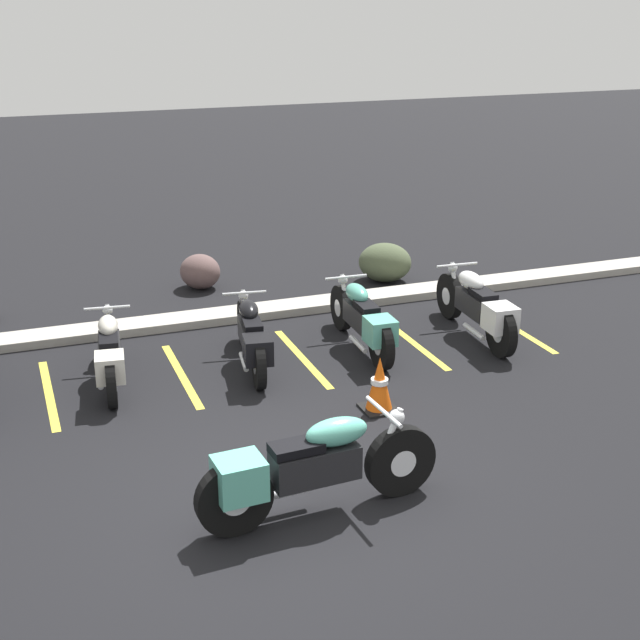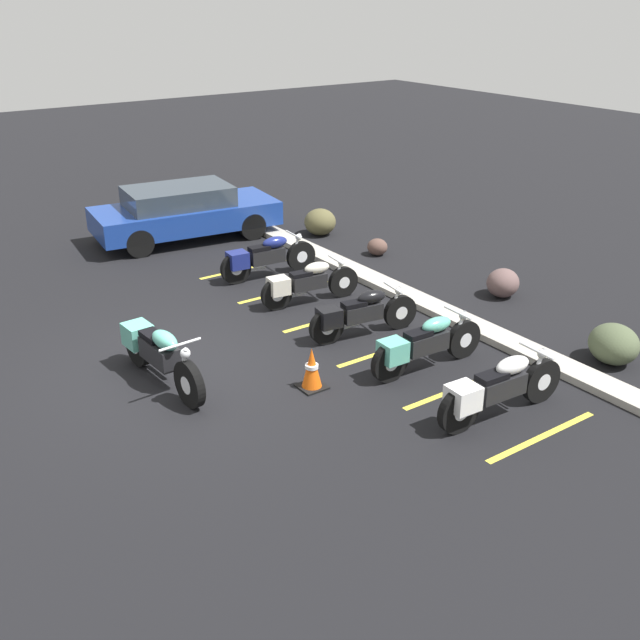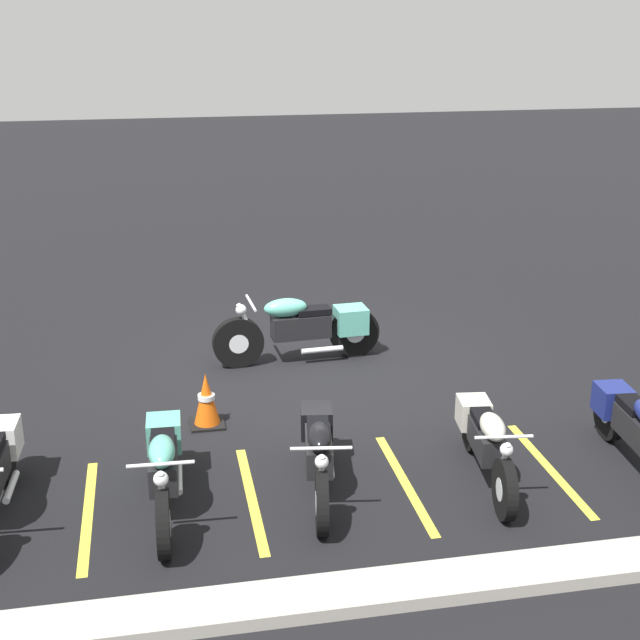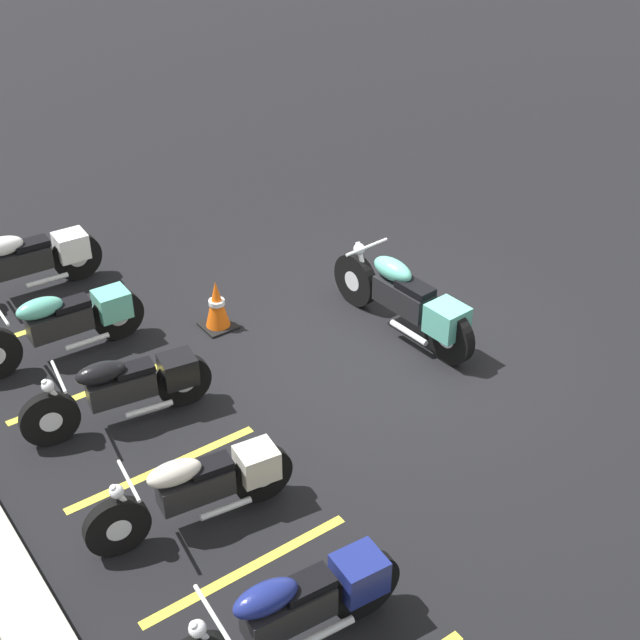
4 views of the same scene
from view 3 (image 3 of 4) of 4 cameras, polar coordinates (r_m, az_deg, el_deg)
The scene contains 12 objects.
ground at distance 12.26m, azimuth -0.08°, elevation -3.12°, with size 60.00×60.00×0.00m, color black.
motorcycle_teal_featured at distance 12.37m, azimuth -0.93°, elevation -0.45°, with size 2.37×0.67×0.93m.
parked_bike_0 at distance 10.17m, azimuth 19.57°, elevation -6.48°, with size 0.61×2.17×0.85m.
parked_bike_1 at distance 9.55m, azimuth 10.55°, elevation -7.51°, with size 0.63×2.03×0.80m.
parked_bike_2 at distance 9.17m, azimuth -0.09°, elevation -8.30°, with size 0.67×2.07×0.82m.
parked_bike_3 at distance 8.99m, azimuth -9.96°, elevation -9.10°, with size 0.61×2.16×0.85m.
concrete_curb at distance 7.95m, azimuth 7.06°, elevation -16.44°, with size 18.00×0.50×0.12m, color #A8A399.
traffic_cone at distance 10.62m, azimuth -7.28°, elevation -5.16°, with size 0.40×0.40×0.66m.
stall_line_1 at distance 10.03m, azimuth 14.46°, elevation -9.17°, with size 0.10×2.10×0.00m, color gold.
stall_line_2 at distance 9.50m, azimuth 5.47°, elevation -10.32°, with size 0.10×2.10×0.00m, color gold.
stall_line_3 at distance 9.22m, azimuth -4.40°, elevation -11.28°, with size 0.10×2.10×0.00m, color gold.
stall_line_4 at distance 9.21m, azimuth -14.64°, elevation -11.93°, with size 0.10×2.10×0.00m, color gold.
Camera 3 is at (2.14, 11.12, 4.70)m, focal length 50.00 mm.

